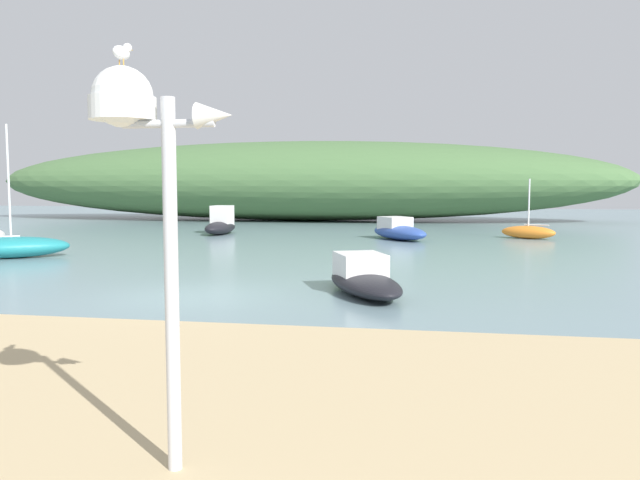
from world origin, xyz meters
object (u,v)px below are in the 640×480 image
object	(u,v)px
seagull_on_radar	(122,52)
motorboat_centre_water	(221,224)
motorboat_off_point	(398,231)
sailboat_east_reach	(11,247)
motorboat_far_left	(364,279)
mast_structure	(137,136)
sailboat_by_sandbar	(528,232)

from	to	relation	value
seagull_on_radar	motorboat_centre_water	bearing A→B (deg)	107.30
seagull_on_radar	motorboat_centre_water	world-z (taller)	seagull_on_radar
seagull_on_radar	motorboat_off_point	size ratio (longest dim) A/B	0.06
motorboat_centre_water	motorboat_off_point	size ratio (longest dim) A/B	0.80
motorboat_centre_water	sailboat_east_reach	size ratio (longest dim) A/B	0.70
motorboat_far_left	motorboat_centre_water	size ratio (longest dim) A/B	1.22
motorboat_centre_water	mast_structure	bearing A→B (deg)	-72.48
mast_structure	motorboat_far_left	world-z (taller)	mast_structure
mast_structure	motorboat_off_point	xyz separation A→B (m)	(0.96, 25.88, -2.62)
motorboat_far_left	motorboat_off_point	distance (m)	15.58
mast_structure	motorboat_centre_water	xyz separation A→B (m)	(-8.73, 27.65, -2.51)
sailboat_by_sandbar	motorboat_far_left	bearing A→B (deg)	-110.63
motorboat_off_point	sailboat_east_reach	xyz separation A→B (m)	(-13.55, -10.32, -0.04)
sailboat_by_sandbar	motorboat_off_point	bearing A→B (deg)	-166.38
sailboat_by_sandbar	seagull_on_radar	bearing A→B (deg)	-105.14
motorboat_off_point	motorboat_centre_water	bearing A→B (deg)	169.64
motorboat_off_point	sailboat_east_reach	distance (m)	17.03
mast_structure	sailboat_by_sandbar	bearing A→B (deg)	75.10
motorboat_off_point	sailboat_by_sandbar	world-z (taller)	sailboat_by_sandbar
motorboat_centre_water	sailboat_east_reach	world-z (taller)	sailboat_east_reach
mast_structure	motorboat_centre_water	bearing A→B (deg)	107.52
motorboat_far_left	sailboat_east_reach	world-z (taller)	sailboat_east_reach
mast_structure	sailboat_by_sandbar	xyz separation A→B (m)	(7.29, 27.41, -2.72)
motorboat_far_left	sailboat_east_reach	distance (m)	14.43
motorboat_far_left	sailboat_by_sandbar	xyz separation A→B (m)	(6.44, 17.11, -0.02)
motorboat_far_left	mast_structure	bearing A→B (deg)	-94.71
sailboat_east_reach	motorboat_far_left	bearing A→B (deg)	-21.36
seagull_on_radar	sailboat_east_reach	size ratio (longest dim) A/B	0.06
mast_structure	motorboat_off_point	size ratio (longest dim) A/B	0.81
mast_structure	sailboat_by_sandbar	size ratio (longest dim) A/B	1.16
motorboat_centre_water	sailboat_by_sandbar	xyz separation A→B (m)	(16.02, -0.24, -0.21)
motorboat_far_left	motorboat_off_point	bearing A→B (deg)	89.60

